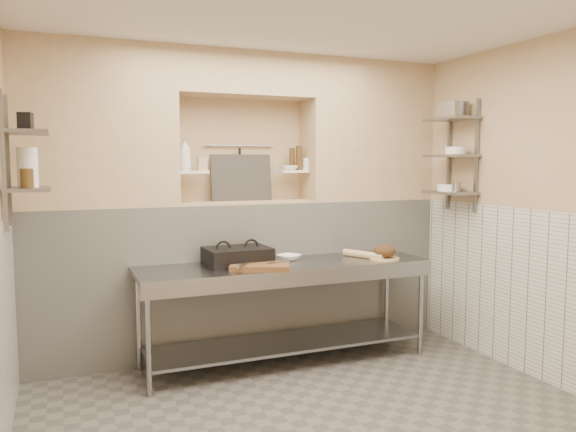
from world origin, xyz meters
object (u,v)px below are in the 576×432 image
prep_table (286,292)px  panini_press (237,256)px  bread_loaf (384,251)px  bottle_soap (185,154)px  rolling_pin (363,254)px  mixing_bowl (289,257)px  jug_left (28,167)px  cutting_board (260,266)px  bowl_alcove (290,168)px

prep_table → panini_press: 0.54m
bread_loaf → bottle_soap: size_ratio=0.67×
prep_table → rolling_pin: 0.83m
mixing_bowl → rolling_pin: bearing=-13.4°
bottle_soap → jug_left: 1.43m
cutting_board → bread_loaf: bread_loaf is taller
panini_press → bowl_alcove: 1.12m
cutting_board → prep_table: bearing=24.9°
cutting_board → bottle_soap: size_ratio=1.64×
mixing_bowl → bottle_soap: bottle_soap is taller
prep_table → cutting_board: bearing=-155.1°
panini_press → bottle_soap: bearing=125.3°
bowl_alcove → prep_table: bearing=-116.0°
panini_press → jug_left: size_ratio=2.01×
panini_press → mixing_bowl: size_ratio=2.77×
mixing_bowl → jug_left: jug_left is taller
mixing_bowl → rolling_pin: 0.70m
rolling_pin → bottle_soap: bearing=159.6°
prep_table → mixing_bowl: 0.34m
mixing_bowl → bread_loaf: 0.88m
panini_press → cutting_board: bearing=-66.8°
cutting_board → jug_left: (-1.74, 0.06, 0.83)m
bottle_soap → bowl_alcove: (1.04, -0.01, -0.13)m
cutting_board → rolling_pin: size_ratio=1.13×
jug_left → bowl_alcove: bearing=15.4°
mixing_bowl → bottle_soap: (-0.85, 0.41, 0.94)m
cutting_board → bread_loaf: size_ratio=2.43×
mixing_bowl → bowl_alcove: 0.92m
jug_left → mixing_bowl: bearing=6.2°
bottle_soap → bowl_alcove: bearing=-0.3°
bread_loaf → bowl_alcove: size_ratio=1.35×
bread_loaf → cutting_board: bearing=179.6°
panini_press → cutting_board: 0.28m
bread_loaf → bottle_soap: bottle_soap is taller
rolling_pin → bowl_alcove: bearing=131.7°
rolling_pin → bowl_alcove: (-0.50, 0.57, 0.80)m
bottle_soap → cutting_board: bearing=-55.9°
cutting_board → bowl_alcove: bowl_alcove is taller
prep_table → jug_left: 2.32m
mixing_bowl → jug_left: 2.29m
bottle_soap → jug_left: (-1.27, -0.64, -0.11)m
cutting_board → bowl_alcove: size_ratio=3.28×
panini_press → bowl_alcove: size_ratio=3.79×
panini_press → jug_left: 1.81m
panini_press → bottle_soap: bottle_soap is taller
cutting_board → jug_left: jug_left is taller
prep_table → bowl_alcove: bearing=64.0°
mixing_bowl → bread_loaf: bread_loaf is taller
bottle_soap → panini_press: bearing=-52.0°
bread_loaf → panini_press: bearing=169.0°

